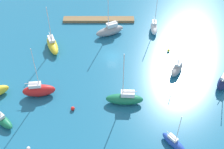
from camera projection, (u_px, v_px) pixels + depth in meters
The scene contains 14 objects.
water at pixel (112, 56), 69.53m from camera, with size 160.00×160.00×0.00m, color #1E668C.
pier_dock at pixel (99, 20), 80.98m from camera, with size 19.86×2.50×0.78m, color olive.
sailboat_gray_off_beacon at pixel (110, 30), 75.25m from camera, with size 7.98×5.50×12.64m.
sailboat_green_far_north at pixel (125, 98), 57.55m from camera, with size 7.60×2.60×12.61m.
sailboat_white_outer_mooring at pixel (154, 27), 76.56m from camera, with size 2.06×5.86×10.77m.
sailboat_red_mid_basin at pixel (39, 90), 59.08m from camera, with size 6.90×3.07×12.13m.
sailboat_blue_along_channel at pixel (174, 142), 50.51m from camera, with size 4.46×4.97×8.21m.
sailboat_navy_west_end at pixel (224, 80), 61.46m from camera, with size 5.51×6.46×9.97m.
sailboat_yellow_inner_mooring at pixel (52, 45), 70.93m from camera, with size 4.91×8.06×11.76m.
sailboat_gray_center_basin at pixel (177, 68), 64.65m from camera, with size 4.48×5.82×8.47m.
sailboat_green_far_south at pixel (2, 120), 54.08m from camera, with size 5.56×5.03×7.97m.
mooring_buoy_white at pixel (28, 148), 50.17m from camera, with size 0.69×0.69×0.69m, color white.
mooring_buoy_red at pixel (73, 108), 56.81m from camera, with size 0.82×0.82×0.82m, color red.
mooring_buoy_yellow at pixel (169, 50), 70.62m from camera, with size 0.74×0.74×0.74m, color yellow.
Camera 1 is at (0.00, 54.21, 43.76)m, focal length 46.26 mm.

